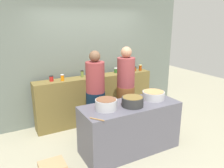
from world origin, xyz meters
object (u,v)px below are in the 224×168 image
Objects in this scene: preserve_jar_0 at (51,78)px; cooking_pot_right at (153,95)px; cooking_pot_left at (106,104)px; wooden_spoon at (97,119)px; preserve_jar_8 at (135,69)px; cooking_pot_center at (133,102)px; cook_with_tongs at (96,100)px; preserve_jar_4 at (101,72)px; preserve_jar_7 at (127,69)px; cook_in_cap at (126,94)px; preserve_jar_5 at (116,70)px; preserve_jar_9 at (140,68)px; preserve_jar_2 at (82,74)px; preserve_jar_3 at (95,73)px; preserve_jar_1 at (62,78)px; preserve_jar_6 at (122,70)px.

cooking_pot_right is (1.47, -1.39, -0.18)m from preserve_jar_0.
cooking_pot_left reaches higher than wooden_spoon.
preserve_jar_8 is 2.46m from wooden_spoon.
cooking_pot_left is at bearing 169.87° from cooking_pot_center.
preserve_jar_0 is 0.07× the size of cook_with_tongs.
preserve_jar_4 reaches higher than preserve_jar_8.
preserve_jar_7 is 0.08× the size of cook_with_tongs.
cook_in_cap reaches higher than cooking_pot_right.
cook_with_tongs reaches higher than cooking_pot_center.
cooking_pot_right is at bearing -110.72° from preserve_jar_8.
wooden_spoon is (-1.29, -1.73, -0.24)m from preserve_jar_5.
preserve_jar_4 is at bearing 179.47° from preserve_jar_9.
preserve_jar_7 is 1.49m from cooking_pot_right.
preserve_jar_2 is 0.31m from preserve_jar_3.
preserve_jar_8 reaches higher than cooking_pot_center.
preserve_jar_9 is at bearing 40.07° from cooking_pot_left.
preserve_jar_8 is at bearing -2.00° from preserve_jar_2.
preserve_jar_1 is 0.98× the size of preserve_jar_7.
preserve_jar_1 reaches higher than cooking_pot_right.
preserve_jar_6 is at bearing 83.77° from cooking_pot_right.
preserve_jar_3 is 1.91m from wooden_spoon.
preserve_jar_5 is 0.49m from preserve_jar_8.
preserve_jar_8 is 0.15m from preserve_jar_9.
preserve_jar_4 is at bearing 2.32° from preserve_jar_1.
preserve_jar_2 is 0.40× the size of cooking_pot_left.
preserve_jar_9 is 0.39× the size of cooking_pot_center.
cook_with_tongs is (-1.36, -0.72, -0.33)m from preserve_jar_8.
preserve_jar_7 is 1.00m from cook_in_cap.
preserve_jar_0 is 0.80× the size of preserve_jar_9.
preserve_jar_8 is at bearing 7.40° from preserve_jar_6.
cooking_pot_center reaches higher than wooden_spoon.
preserve_jar_6 is 1.76m from cooking_pot_left.
preserve_jar_1 is 0.48m from preserve_jar_2.
preserve_jar_6 reaches higher than cooking_pot_left.
preserve_jar_5 is 1.63m from cooking_pot_center.
preserve_jar_6 is 0.08× the size of cook_in_cap.
cook_in_cap is at bearing -133.89° from preserve_jar_8.
cooking_pot_left reaches higher than cooking_pot_center.
preserve_jar_5 is (0.84, -0.00, -0.01)m from preserve_jar_2.
preserve_jar_6 is 1.59m from cooking_pot_center.
preserve_jar_4 is (0.41, -0.07, 0.00)m from preserve_jar_2.
preserve_jar_4 is at bearing 105.96° from cooking_pot_right.
preserve_jar_1 is at bearing -167.41° from preserve_jar_2.
preserve_jar_8 is at bearing 167.69° from preserve_jar_9.
preserve_jar_3 is 0.34× the size of cooking_pot_left.
preserve_jar_5 is 1.77m from cooking_pot_left.
preserve_jar_7 is at bearing 1.20° from preserve_jar_0.
cook_with_tongs is (-0.45, -0.69, -0.35)m from preserve_jar_4.
cook_with_tongs is at bearing -155.58° from preserve_jar_9.
cook_in_cap reaches higher than preserve_jar_5.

